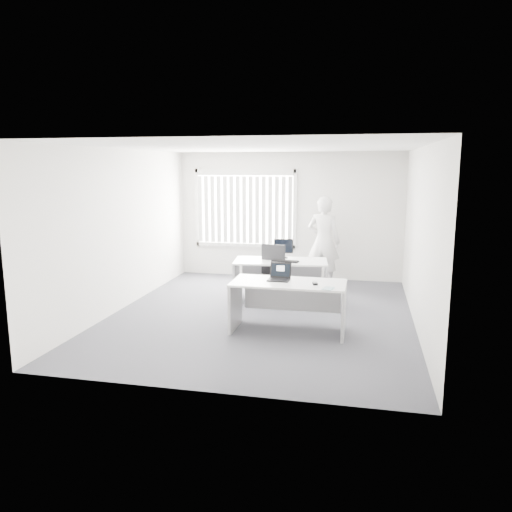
% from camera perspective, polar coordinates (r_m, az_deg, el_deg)
% --- Properties ---
extents(ground, '(6.00, 6.00, 0.00)m').
position_cam_1_polar(ground, '(8.54, 0.62, -6.76)').
color(ground, '#4F4F56').
rests_on(ground, ground).
extents(wall_back, '(5.00, 0.02, 2.80)m').
position_cam_1_polar(wall_back, '(11.17, 3.78, 4.60)').
color(wall_back, silver).
rests_on(wall_back, ground).
extents(wall_front, '(5.00, 0.02, 2.80)m').
position_cam_1_polar(wall_front, '(5.38, -5.88, -1.62)').
color(wall_front, silver).
rests_on(wall_front, ground).
extents(wall_left, '(0.02, 6.00, 2.80)m').
position_cam_1_polar(wall_left, '(9.08, -15.02, 2.96)').
color(wall_left, silver).
rests_on(wall_left, ground).
extents(wall_right, '(0.02, 6.00, 2.80)m').
position_cam_1_polar(wall_right, '(8.11, 18.20, 1.95)').
color(wall_right, silver).
rests_on(wall_right, ground).
extents(ceiling, '(5.00, 6.00, 0.02)m').
position_cam_1_polar(ceiling, '(8.17, 0.66, 12.37)').
color(ceiling, silver).
rests_on(ceiling, wall_back).
extents(window, '(2.32, 0.06, 1.76)m').
position_cam_1_polar(window, '(11.31, -1.28, 5.46)').
color(window, silver).
rests_on(window, wall_back).
extents(blinds, '(2.20, 0.10, 1.50)m').
position_cam_1_polar(blinds, '(11.26, -1.35, 5.28)').
color(blinds, silver).
rests_on(blinds, wall_back).
extents(desk_near, '(1.71, 0.80, 0.78)m').
position_cam_1_polar(desk_near, '(7.58, 3.72, -4.58)').
color(desk_near, white).
rests_on(desk_near, ground).
extents(desk_far, '(1.79, 0.99, 0.78)m').
position_cam_1_polar(desk_far, '(9.27, 2.83, -1.82)').
color(desk_far, white).
rests_on(desk_far, ground).
extents(office_chair, '(0.70, 0.70, 1.07)m').
position_cam_1_polar(office_chair, '(9.20, 1.62, -3.36)').
color(office_chair, black).
rests_on(office_chair, ground).
extents(person, '(0.77, 0.58, 1.89)m').
position_cam_1_polar(person, '(10.49, 7.75, 1.65)').
color(person, silver).
rests_on(person, ground).
extents(laptop, '(0.34, 0.30, 0.25)m').
position_cam_1_polar(laptop, '(7.58, 2.61, -1.89)').
color(laptop, black).
rests_on(laptop, desk_near).
extents(paper_sheet, '(0.32, 0.24, 0.00)m').
position_cam_1_polar(paper_sheet, '(7.42, 6.86, -3.22)').
color(paper_sheet, silver).
rests_on(paper_sheet, desk_near).
extents(mouse, '(0.09, 0.13, 0.05)m').
position_cam_1_polar(mouse, '(7.38, 6.77, -3.09)').
color(mouse, '#A8A8AA').
rests_on(mouse, paper_sheet).
extents(booklet, '(0.19, 0.22, 0.01)m').
position_cam_1_polar(booklet, '(7.18, 8.24, -3.69)').
color(booklet, white).
rests_on(booklet, desk_near).
extents(keyboard, '(0.51, 0.22, 0.02)m').
position_cam_1_polar(keyboard, '(9.10, 3.35, -0.59)').
color(keyboard, black).
rests_on(keyboard, desk_far).
extents(monitor, '(0.38, 0.17, 0.36)m').
position_cam_1_polar(monitor, '(9.45, 3.15, 0.87)').
color(monitor, black).
rests_on(monitor, desk_far).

